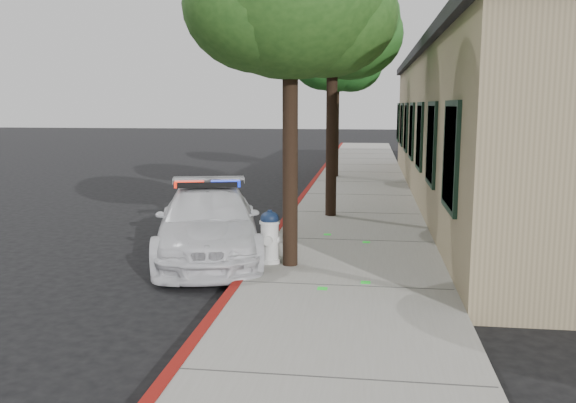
{
  "coord_description": "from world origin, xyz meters",
  "views": [
    {
      "loc": [
        1.95,
        -8.43,
        2.72
      ],
      "look_at": [
        0.49,
        2.32,
        0.98
      ],
      "focal_mm": 37.69,
      "sensor_mm": 36.0,
      "label": 1
    }
  ],
  "objects_px": {
    "clapboard_building": "(545,127)",
    "street_tree_mid": "(333,26)",
    "police_car": "(208,222)",
    "street_tree_far": "(337,60)",
    "street_tree_near": "(291,3)",
    "fire_hydrant": "(270,236)"
  },
  "relations": [
    {
      "from": "street_tree_near",
      "to": "clapboard_building",
      "type": "bearing_deg",
      "value": 53.14
    },
    {
      "from": "clapboard_building",
      "to": "street_tree_mid",
      "type": "xyz_separation_m",
      "value": [
        -5.62,
        -3.4,
        2.35
      ]
    },
    {
      "from": "street_tree_near",
      "to": "street_tree_mid",
      "type": "xyz_separation_m",
      "value": [
        0.37,
        4.58,
        0.22
      ]
    },
    {
      "from": "street_tree_near",
      "to": "street_tree_far",
      "type": "relative_size",
      "value": 1.0
    },
    {
      "from": "police_car",
      "to": "street_tree_far",
      "type": "xyz_separation_m",
      "value": [
        1.62,
        11.51,
        3.63
      ]
    },
    {
      "from": "street_tree_mid",
      "to": "street_tree_far",
      "type": "bearing_deg",
      "value": 92.59
    },
    {
      "from": "street_tree_near",
      "to": "street_tree_far",
      "type": "bearing_deg",
      "value": 89.95
    },
    {
      "from": "street_tree_far",
      "to": "clapboard_building",
      "type": "bearing_deg",
      "value": -36.56
    },
    {
      "from": "police_car",
      "to": "street_tree_far",
      "type": "height_order",
      "value": "street_tree_far"
    },
    {
      "from": "street_tree_near",
      "to": "street_tree_far",
      "type": "height_order",
      "value": "street_tree_near"
    },
    {
      "from": "police_car",
      "to": "street_tree_near",
      "type": "relative_size",
      "value": 0.85
    },
    {
      "from": "clapboard_building",
      "to": "police_car",
      "type": "height_order",
      "value": "clapboard_building"
    },
    {
      "from": "fire_hydrant",
      "to": "street_tree_near",
      "type": "height_order",
      "value": "street_tree_near"
    },
    {
      "from": "clapboard_building",
      "to": "street_tree_mid",
      "type": "relative_size",
      "value": 3.64
    },
    {
      "from": "police_car",
      "to": "street_tree_near",
      "type": "height_order",
      "value": "street_tree_near"
    },
    {
      "from": "police_car",
      "to": "fire_hydrant",
      "type": "bearing_deg",
      "value": -46.92
    },
    {
      "from": "clapboard_building",
      "to": "street_tree_near",
      "type": "distance_m",
      "value": 10.2
    },
    {
      "from": "clapboard_building",
      "to": "street_tree_far",
      "type": "height_order",
      "value": "street_tree_far"
    },
    {
      "from": "fire_hydrant",
      "to": "street_tree_mid",
      "type": "height_order",
      "value": "street_tree_mid"
    },
    {
      "from": "fire_hydrant",
      "to": "street_tree_near",
      "type": "relative_size",
      "value": 0.16
    },
    {
      "from": "clapboard_building",
      "to": "police_car",
      "type": "relative_size",
      "value": 4.47
    },
    {
      "from": "street_tree_mid",
      "to": "fire_hydrant",
      "type": "bearing_deg",
      "value": -99.18
    }
  ]
}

